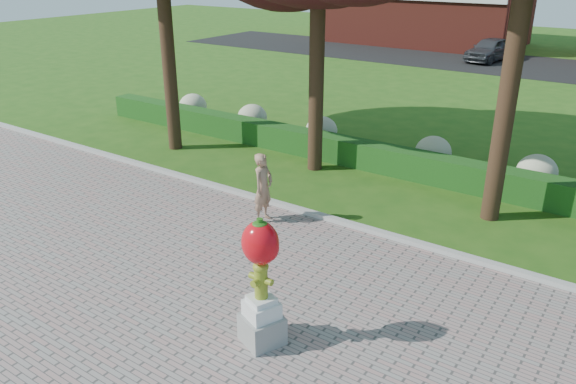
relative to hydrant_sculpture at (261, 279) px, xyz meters
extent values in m
plane|color=#265515|center=(-1.80, 1.71, -1.26)|extent=(100.00, 100.00, 0.00)
cube|color=gray|center=(-1.80, -2.29, -1.24)|extent=(40.00, 14.00, 0.04)
cube|color=#ADADA5|center=(-1.80, 4.71, -1.18)|extent=(40.00, 0.18, 0.15)
cube|color=#184814|center=(-1.80, 8.71, -0.86)|extent=(24.00, 0.70, 0.80)
ellipsoid|color=#C0BF93|center=(-10.80, 9.71, -0.71)|extent=(1.10, 1.10, 0.99)
ellipsoid|color=#C0BF93|center=(-7.80, 9.71, -0.71)|extent=(1.10, 1.10, 0.99)
ellipsoid|color=#C0BF93|center=(-4.80, 9.71, -0.71)|extent=(1.10, 1.10, 0.99)
ellipsoid|color=#C0BF93|center=(-0.80, 9.71, -0.71)|extent=(1.10, 1.10, 0.99)
ellipsoid|color=#C0BF93|center=(2.20, 9.71, -0.71)|extent=(1.10, 1.10, 0.99)
cube|color=black|center=(-1.80, 29.71, -1.25)|extent=(50.00, 8.00, 0.02)
cylinder|color=black|center=(-8.80, 6.71, 2.10)|extent=(0.44, 0.44, 6.72)
cylinder|color=black|center=(-3.80, 7.71, 1.82)|extent=(0.44, 0.44, 6.16)
cylinder|color=black|center=(1.70, 7.21, 2.38)|extent=(0.44, 0.44, 7.28)
cube|color=gray|center=(0.00, 0.00, -0.97)|extent=(0.81, 0.81, 0.50)
cube|color=silver|center=(0.00, 0.00, -0.58)|extent=(0.66, 0.66, 0.28)
cube|color=silver|center=(0.00, 0.00, -0.38)|extent=(0.52, 0.52, 0.10)
cylinder|color=olive|center=(0.00, 0.00, -0.05)|extent=(0.22, 0.22, 0.56)
ellipsoid|color=olive|center=(0.00, 0.00, 0.23)|extent=(0.26, 0.26, 0.18)
cylinder|color=olive|center=(-0.16, 0.00, 0.01)|extent=(0.12, 0.11, 0.11)
cylinder|color=olive|center=(0.16, 0.00, 0.01)|extent=(0.12, 0.11, 0.11)
cylinder|color=olive|center=(0.00, -0.15, 0.01)|extent=(0.12, 0.12, 0.12)
cylinder|color=olive|center=(0.00, 0.00, 0.31)|extent=(0.08, 0.08, 0.05)
ellipsoid|color=red|center=(0.00, 0.00, 0.66)|extent=(0.63, 0.56, 0.73)
ellipsoid|color=red|center=(-0.18, 0.00, 0.64)|extent=(0.31, 0.31, 0.46)
ellipsoid|color=red|center=(0.18, 0.00, 0.64)|extent=(0.31, 0.31, 0.46)
cylinder|color=#255E15|center=(0.00, 0.00, 1.02)|extent=(0.10, 0.10, 0.12)
ellipsoid|color=#255E15|center=(0.00, 0.00, 0.99)|extent=(0.24, 0.24, 0.08)
imported|color=#A67A5F|center=(-2.83, 3.80, -0.35)|extent=(0.45, 0.66, 1.73)
imported|color=#3C3F43|center=(-5.08, 30.11, -0.52)|extent=(2.39, 4.45, 1.44)
camera|label=1|loc=(4.79, -6.16, 4.81)|focal=35.00mm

